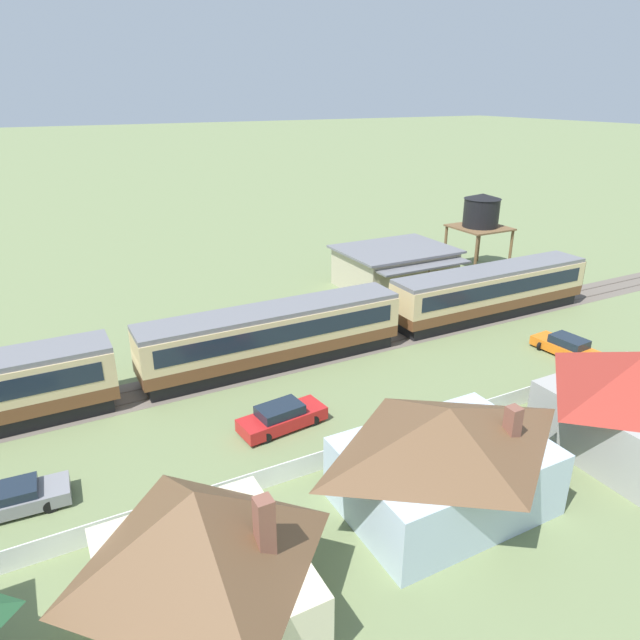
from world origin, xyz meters
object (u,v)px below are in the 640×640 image
object	(u,v)px
parked_car_grey	(14,499)
parked_car_orange	(567,347)
cottage_red_roof	(639,398)
parked_car_red	(282,417)
cottage_brown_roof	(200,558)
passenger_train	(277,333)
station_building	(395,267)
cottage_brown_roof_2	(445,456)
water_tower	(481,213)

from	to	relation	value
parked_car_grey	parked_car_orange	size ratio (longest dim) A/B	0.95
cottage_red_roof	parked_car_red	size ratio (longest dim) A/B	1.66
cottage_brown_roof	parked_car_red	world-z (taller)	cottage_brown_roof
parked_car_red	parked_car_orange	xyz separation A→B (m)	(21.11, -0.83, -0.02)
passenger_train	station_building	bearing A→B (deg)	31.07
cottage_brown_roof	cottage_brown_roof_2	xyz separation A→B (m)	(11.02, 1.05, -0.35)
parked_car_red	water_tower	bearing A→B (deg)	24.32
water_tower	cottage_brown_roof	xyz separation A→B (m)	(-36.96, -27.59, -2.92)
cottage_brown_roof	cottage_red_roof	xyz separation A→B (m)	(22.40, 0.06, -0.10)
water_tower	cottage_red_roof	bearing A→B (deg)	-117.87
cottage_brown_roof	parked_car_orange	world-z (taller)	cottage_brown_roof
passenger_train	parked_car_red	size ratio (longest dim) A/B	11.20
cottage_red_roof	passenger_train	bearing A→B (deg)	125.18
station_building	cottage_brown_roof	world-z (taller)	cottage_brown_roof
station_building	parked_car_orange	size ratio (longest dim) A/B	2.10
station_building	parked_car_grey	bearing A→B (deg)	-151.38
cottage_brown_roof	parked_car_orange	bearing A→B (deg)	17.77
parked_car_grey	parked_car_red	size ratio (longest dim) A/B	0.92
parked_car_grey	water_tower	bearing A→B (deg)	26.36
cottage_brown_roof_2	passenger_train	bearing A→B (deg)	92.49
station_building	cottage_red_roof	size ratio (longest dim) A/B	1.23
passenger_train	parked_car_grey	xyz separation A→B (m)	(-15.96, -7.79, -1.64)
passenger_train	water_tower	xyz separation A→B (m)	(26.64, 10.38, 3.57)
cottage_brown_roof_2	parked_car_orange	distance (m)	19.29
water_tower	cottage_brown_roof	size ratio (longest dim) A/B	1.07
water_tower	station_building	bearing A→B (deg)	-176.34
cottage_brown_roof_2	parked_car_grey	size ratio (longest dim) A/B	2.03
parked_car_red	cottage_red_roof	bearing A→B (deg)	-39.70
passenger_train	water_tower	distance (m)	28.81
cottage_red_roof	parked_car_orange	bearing A→B (deg)	56.29
cottage_brown_roof	cottage_brown_roof_2	size ratio (longest dim) A/B	0.78
passenger_train	parked_car_red	world-z (taller)	passenger_train
cottage_red_roof	parked_car_grey	world-z (taller)	cottage_red_roof
station_building	parked_car_red	bearing A→B (deg)	-138.36
water_tower	parked_car_orange	world-z (taller)	water_tower
cottage_brown_roof_2	parked_car_grey	distance (m)	18.74
cottage_brown_roof_2	parked_car_orange	size ratio (longest dim) A/B	1.93
water_tower	parked_car_orange	size ratio (longest dim) A/B	1.60
passenger_train	water_tower	world-z (taller)	water_tower
cottage_red_roof	parked_car_red	bearing A→B (deg)	146.76
cottage_brown_roof_2	station_building	bearing A→B (deg)	59.22
cottage_brown_roof_2	cottage_red_roof	distance (m)	11.43
station_building	parked_car_red	size ratio (longest dim) A/B	2.03
passenger_train	cottage_brown_roof_2	bearing A→B (deg)	-87.51
passenger_train	cottage_red_roof	bearing A→B (deg)	-54.82
parked_car_red	cottage_brown_roof	bearing A→B (deg)	-132.86
station_building	cottage_brown_roof_2	size ratio (longest dim) A/B	1.09
water_tower	cottage_brown_roof_2	size ratio (longest dim) A/B	0.83
water_tower	parked_car_grey	xyz separation A→B (m)	(-42.60, -18.17, -5.21)
passenger_train	water_tower	size ratio (longest dim) A/B	7.24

